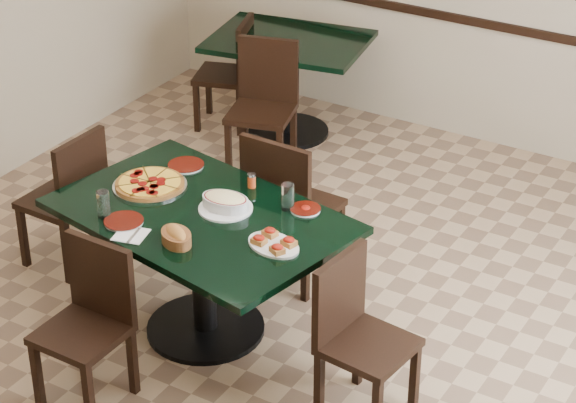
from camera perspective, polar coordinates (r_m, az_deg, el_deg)
The scene contains 21 objects.
floor at distance 6.35m, azimuth -0.93°, elevation -6.01°, with size 5.50×5.50×0.00m, color #917453.
room_shell at distance 6.82m, azimuth 14.22°, elevation 6.92°, with size 5.50×5.50×5.50m.
main_table at distance 5.96m, azimuth -4.39°, elevation -2.11°, with size 1.68×1.25×0.75m.
back_table at distance 8.20m, azimuth 0.02°, elevation 6.80°, with size 1.22×0.98×0.75m.
chair_far at distance 6.38m, azimuth -0.08°, elevation -0.01°, with size 0.46×0.46×0.96m.
chair_near at distance 5.65m, azimuth -9.99°, elevation -5.70°, with size 0.40×0.40×0.85m.
chair_right at distance 5.47m, azimuth 3.46°, elevation -6.49°, with size 0.44×0.44×0.85m.
chair_left at distance 6.70m, azimuth -10.99°, elevation 0.39°, with size 0.42×0.42×0.88m.
back_chair_near at distance 7.74m, azimuth -1.21°, elevation 5.26°, with size 0.53×0.53×0.91m.
back_chair_left at distance 8.37m, azimuth -2.82°, elevation 6.79°, with size 0.49×0.49×0.84m.
pepperoni_pizza at distance 6.14m, azimuth -7.03°, elevation 0.89°, with size 0.41×0.41×0.04m.
lasagna_casserole at distance 5.87m, azimuth -3.20°, elevation -0.02°, with size 0.29×0.29×0.09m.
bread_basket at distance 5.60m, azimuth -5.70°, elevation -1.77°, with size 0.24×0.22×0.09m.
bruschetta_platter at distance 5.56m, azimuth -0.74°, elevation -2.09°, with size 0.34×0.27×0.05m.
side_plate_near at distance 5.83m, azimuth -8.34°, elevation -1.01°, with size 0.21×0.21×0.02m.
side_plate_far_r at distance 5.87m, azimuth 0.89°, elevation -0.39°, with size 0.16×0.16×0.03m.
side_plate_far_l at distance 6.34m, azimuth -5.20°, elevation 1.85°, with size 0.20×0.20×0.02m.
napkin_setting at distance 5.72m, azimuth -7.97°, elevation -1.68°, with size 0.19×0.19×0.01m.
water_glass_a at distance 5.85m, azimuth -0.01°, elevation 0.24°, with size 0.07×0.07×0.15m, color white.
water_glass_b at distance 5.86m, azimuth -9.36°, elevation -0.15°, with size 0.07×0.07×0.15m, color white.
pepper_shaker at distance 6.08m, azimuth -1.86°, elevation 1.08°, with size 0.05×0.05×0.08m.
Camera 1 is at (2.75, -4.38, 3.68)m, focal length 70.00 mm.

